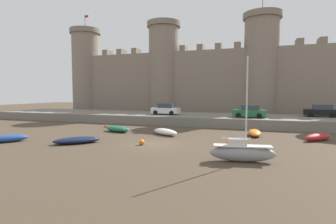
{
  "coord_description": "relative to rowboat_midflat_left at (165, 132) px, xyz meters",
  "views": [
    {
      "loc": [
        8.32,
        -20.74,
        4.44
      ],
      "look_at": [
        -0.08,
        4.15,
        2.5
      ],
      "focal_mm": 28.0,
      "sensor_mm": 36.0,
      "label": 1
    }
  ],
  "objects": [
    {
      "name": "mooring_buoy_near_channel",
      "position": [
        -0.15,
        -5.63,
        -0.11
      ],
      "size": [
        0.47,
        0.47,
        0.47
      ],
      "primitive_type": "sphere",
      "color": "orange",
      "rests_on": "ground"
    },
    {
      "name": "ground_plane",
      "position": [
        0.68,
        -5.01,
        -0.35
      ],
      "size": [
        160.0,
        160.0,
        0.0
      ],
      "primitive_type": "plane",
      "color": "#4C3D2D"
    },
    {
      "name": "car_quay_centre_east",
      "position": [
        -3.6,
        10.61,
        1.66
      ],
      "size": [
        4.2,
        2.07,
        1.62
      ],
      "color": "silver",
      "rests_on": "quay_road"
    },
    {
      "name": "rowboat_midflat_left",
      "position": [
        0.0,
        0.0,
        0.0
      ],
      "size": [
        3.63,
        2.94,
        0.67
      ],
      "color": "silver",
      "rests_on": "ground"
    },
    {
      "name": "rowboat_midflat_right",
      "position": [
        8.91,
        2.47,
        -0.02
      ],
      "size": [
        1.53,
        3.43,
        0.63
      ],
      "color": "orange",
      "rests_on": "ground"
    },
    {
      "name": "rowboat_foreground_right",
      "position": [
        -5.87,
        0.41,
        0.0
      ],
      "size": [
        3.71,
        2.41,
        0.67
      ],
      "color": "#1E6B47",
      "rests_on": "ground"
    },
    {
      "name": "sailboat_near_channel_right",
      "position": [
        8.21,
        -8.5,
        0.3
      ],
      "size": [
        4.24,
        1.57,
        6.74
      ],
      "color": "gray",
      "rests_on": "ground"
    },
    {
      "name": "rowboat_near_channel_left",
      "position": [
        14.49,
        1.45,
        0.02
      ],
      "size": [
        3.09,
        3.23,
        0.7
      ],
      "color": "red",
      "rests_on": "ground"
    },
    {
      "name": "rowboat_midflat_centre",
      "position": [
        -5.82,
        -6.8,
        -0.05
      ],
      "size": [
        3.93,
        3.85,
        0.57
      ],
      "color": "#141E3D",
      "rests_on": "ground"
    },
    {
      "name": "car_quay_west",
      "position": [
        8.23,
        9.78,
        1.66
      ],
      "size": [
        4.2,
        2.07,
        1.62
      ],
      "color": "#1E6638",
      "rests_on": "quay_road"
    },
    {
      "name": "rowboat_foreground_centre",
      "position": [
        -12.09,
        -8.26,
        0.01
      ],
      "size": [
        2.83,
        3.16,
        0.69
      ],
      "color": "#234793",
      "rests_on": "ground"
    },
    {
      "name": "car_quay_east",
      "position": [
        17.23,
        13.63,
        1.66
      ],
      "size": [
        4.2,
        2.07,
        1.62
      ],
      "color": "black",
      "rests_on": "quay_road"
    },
    {
      "name": "mooring_buoy_mid_mud",
      "position": [
        6.9,
        -3.24,
        -0.13
      ],
      "size": [
        0.44,
        0.44,
        0.44
      ],
      "primitive_type": "sphere",
      "color": "orange",
      "rests_on": "ground"
    },
    {
      "name": "mooring_buoy_near_shore",
      "position": [
        -9.18,
        3.19,
        -0.16
      ],
      "size": [
        0.37,
        0.37,
        0.37
      ],
      "primitive_type": "sphere",
      "color": "#E04C1E",
      "rests_on": "ground"
    },
    {
      "name": "castle",
      "position": [
        0.68,
        22.93,
        7.51
      ],
      "size": [
        60.32,
        6.47,
        21.04
      ],
      "color": "gray",
      "rests_on": "ground"
    },
    {
      "name": "quay_road",
      "position": [
        0.68,
        11.87,
        0.27
      ],
      "size": [
        65.85,
        10.0,
        1.23
      ],
      "primitive_type": "cube",
      "color": "slate",
      "rests_on": "ground"
    }
  ]
}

